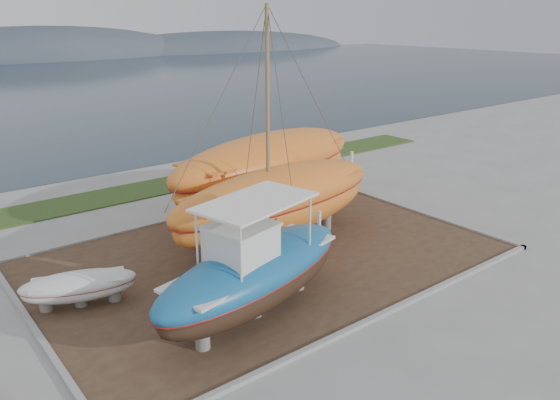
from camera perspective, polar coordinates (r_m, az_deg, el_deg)
ground at (r=19.88m, az=5.63°, el=-9.76°), size 140.00×140.00×0.00m
dirt_patch at (r=22.58m, az=-1.41°, el=-5.91°), size 18.00×12.00×0.06m
curb_frame at (r=22.57m, az=-1.41°, el=-5.80°), size 18.60×12.60×0.15m
grass_strip at (r=31.95m, az=-13.88°, el=1.09°), size 44.00×3.00×0.08m
blue_caique at (r=17.50m, az=-2.71°, el=-6.32°), size 8.64×4.46×3.98m
white_dinghy at (r=19.92m, az=-20.21°, el=-8.80°), size 4.08×2.63×1.15m
orange_sailboat at (r=21.85m, az=-0.23°, el=6.90°), size 10.83×4.03×9.80m
orange_bare_hull at (r=26.74m, az=-1.29°, el=2.61°), size 12.31×5.60×3.89m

